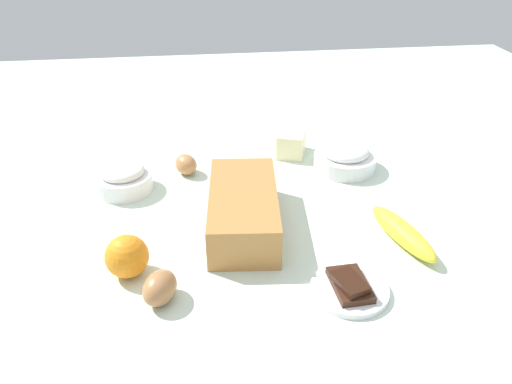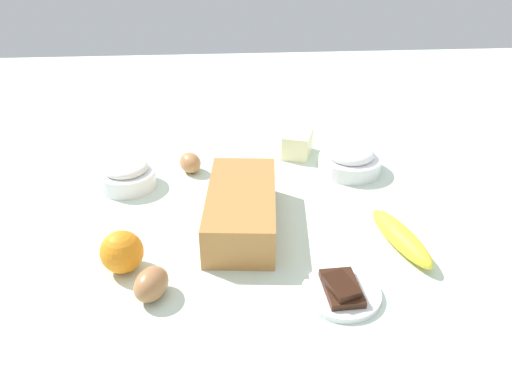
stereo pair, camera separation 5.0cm
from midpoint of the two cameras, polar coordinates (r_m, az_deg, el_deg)
name	(u,v)px [view 2 (the right image)]	position (r m, az deg, el deg)	size (l,w,h in m)	color
ground_plane	(256,212)	(1.07, 1.34, -2.32)	(2.40, 2.40, 0.02)	silver
loaf_pan	(241,208)	(0.99, -0.19, -1.82)	(0.29, 0.16, 0.08)	#B77A3D
flour_bowl	(127,174)	(1.16, -13.06, 1.91)	(0.13, 0.13, 0.06)	white
sugar_bowl	(350,160)	(1.22, 11.63, 3.56)	(0.15, 0.15, 0.07)	white
banana	(401,237)	(0.99, 17.33, -4.89)	(0.19, 0.04, 0.04)	yellow
orange_fruit	(122,252)	(0.90, -13.25, -6.57)	(0.07, 0.07, 0.07)	orange
butter_block	(297,144)	(1.28, 5.79, 5.38)	(0.09, 0.06, 0.06)	#F4EDB2
egg_near_butter	(151,284)	(0.85, -9.95, -10.14)	(0.05, 0.05, 0.07)	#A77044
egg_beside_bowl	(190,163)	(1.20, -6.19, 3.26)	(0.05, 0.05, 0.06)	#B57A4A
chocolate_plate	(341,291)	(0.86, 11.21, -10.86)	(0.13, 0.13, 0.03)	white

